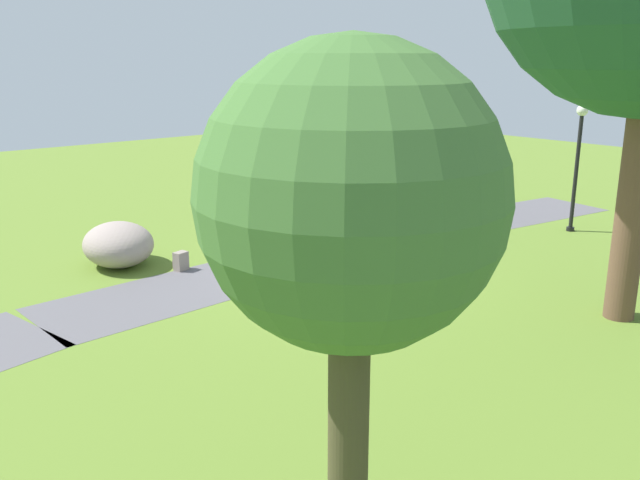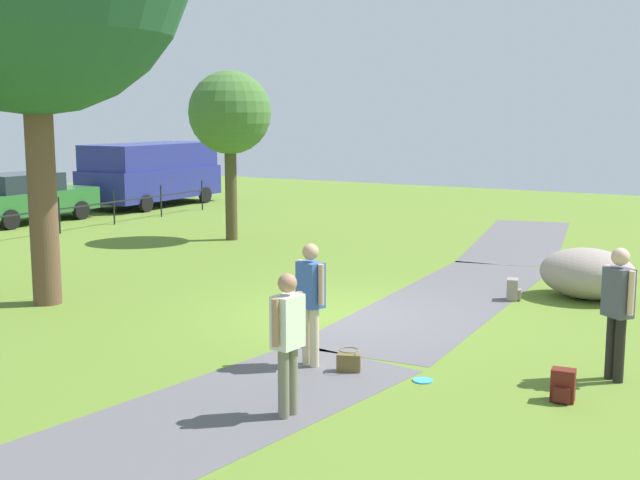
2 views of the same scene
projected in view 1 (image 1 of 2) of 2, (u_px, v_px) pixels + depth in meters
The scene contains 13 objects.
ground_plane at pixel (343, 271), 14.09m from camera, with size 48.00×48.00×0.00m, color olive.
footpath_segment_near at pixel (484, 220), 18.49m from camera, with size 8.23×3.32×0.01m.
footpath_segment_mid at pixel (234, 276), 13.80m from camera, with size 8.09×2.57×0.01m.
young_tree_near_path at pixel (351, 203), 4.69m from camera, with size 2.22×2.22×4.55m.
lamp_post at pixel (578, 154), 16.82m from camera, with size 0.28×0.28×3.22m.
lawn_boulder at pixel (118, 244), 14.37m from camera, with size 1.87×2.12×0.94m.
woman_with_handbag at pixel (397, 200), 16.32m from camera, with size 0.35×0.49×1.71m.
man_near_boulder at pixel (261, 184), 18.19m from camera, with size 0.41×0.43×1.75m.
passerby_on_path at pixel (423, 187), 17.99m from camera, with size 0.52×0.28×1.67m.
handbag_on_grass at pixel (379, 229), 16.97m from camera, with size 0.35×0.35×0.31m.
backpack_by_boulder at pixel (181, 261), 14.13m from camera, with size 0.32×0.31×0.40m.
spare_backpack_on_lawn at pixel (302, 210), 18.83m from camera, with size 0.29×0.30×0.40m.
frisbee_on_grass at pixel (348, 227), 17.68m from camera, with size 0.26×0.26×0.02m.
Camera 1 is at (9.06, 9.90, 4.39)m, focal length 37.53 mm.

